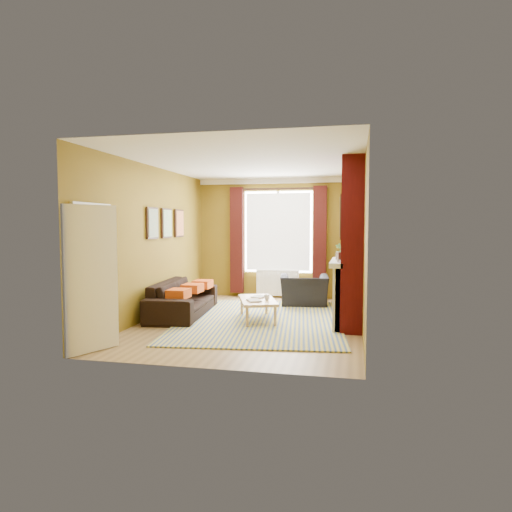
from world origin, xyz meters
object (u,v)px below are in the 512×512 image
object	(u,v)px
sofa	(183,298)
floor_lamp	(345,246)
coffee_table	(257,301)
wicker_stool	(304,293)
armchair	(304,290)

from	to	relation	value
sofa	floor_lamp	xyz separation A→B (m)	(2.96, 2.14, 0.92)
coffee_table	floor_lamp	distance (m)	2.92
sofa	coffee_table	distance (m)	1.51
wicker_stool	floor_lamp	xyz separation A→B (m)	(0.85, 0.41, 1.01)
wicker_stool	floor_lamp	size ratio (longest dim) A/B	0.29
floor_lamp	sofa	bearing A→B (deg)	-144.11
wicker_stool	floor_lamp	bearing A→B (deg)	25.59
armchair	wicker_stool	distance (m)	0.26
sofa	armchair	size ratio (longest dim) A/B	2.24
coffee_table	wicker_stool	size ratio (longest dim) A/B	2.88
armchair	floor_lamp	world-z (taller)	floor_lamp
sofa	wicker_stool	bearing A→B (deg)	-55.94
armchair	wicker_stool	size ratio (longest dim) A/B	2.18
armchair	sofa	bearing A→B (deg)	27.86
sofa	coffee_table	xyz separation A→B (m)	(1.49, -0.22, 0.03)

